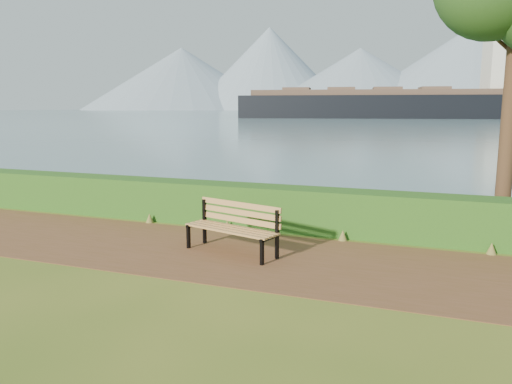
% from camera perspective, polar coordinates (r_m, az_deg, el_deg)
% --- Properties ---
extents(ground, '(140.00, 140.00, 0.00)m').
position_cam_1_polar(ground, '(9.45, -2.16, -7.78)').
color(ground, '#455E1B').
rests_on(ground, ground).
extents(path, '(40.00, 3.40, 0.01)m').
position_cam_1_polar(path, '(9.71, -1.47, -7.25)').
color(path, brown).
rests_on(path, ground).
extents(hedge, '(32.00, 0.85, 1.00)m').
position_cam_1_polar(hedge, '(11.69, 2.73, -1.83)').
color(hedge, '#1B4112').
rests_on(hedge, ground).
extents(water, '(700.00, 510.00, 0.00)m').
position_cam_1_polar(water, '(268.35, 19.93, 8.54)').
color(water, slate).
rests_on(water, ground).
extents(mountains, '(585.00, 190.00, 70.00)m').
position_cam_1_polar(mountains, '(415.30, 19.14, 12.63)').
color(mountains, gray).
rests_on(mountains, ground).
extents(bench, '(2.05, 1.10, 0.99)m').
position_cam_1_polar(bench, '(9.79, -2.50, -3.70)').
color(bench, black).
rests_on(bench, ground).
extents(cargo_ship, '(79.28, 26.52, 23.78)m').
position_cam_1_polar(cargo_ship, '(130.62, 17.11, 9.61)').
color(cargo_ship, black).
rests_on(cargo_ship, ground).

